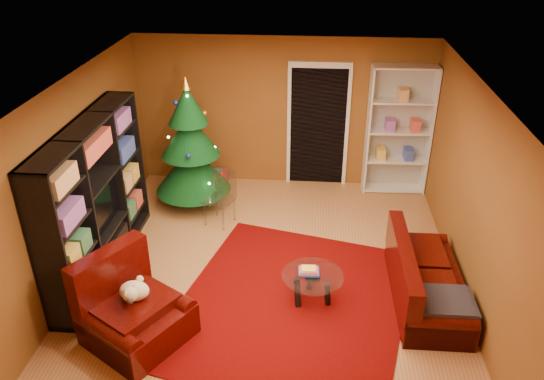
# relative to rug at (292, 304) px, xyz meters

# --- Properties ---
(floor) EXTENTS (5.00, 5.50, 0.05)m
(floor) POSITION_rel_rug_xyz_m (-0.34, 0.67, -0.03)
(floor) COLOR #A66939
(floor) RESTS_ON ground
(ceiling) EXTENTS (5.00, 5.50, 0.05)m
(ceiling) POSITION_rel_rug_xyz_m (-0.34, 0.67, 2.62)
(ceiling) COLOR silver
(ceiling) RESTS_ON wall_back
(wall_back) EXTENTS (5.00, 0.05, 2.60)m
(wall_back) POSITION_rel_rug_xyz_m (-0.34, 3.44, 1.29)
(wall_back) COLOR brown
(wall_back) RESTS_ON ground
(wall_left) EXTENTS (0.05, 5.50, 2.60)m
(wall_left) POSITION_rel_rug_xyz_m (-2.86, 0.67, 1.29)
(wall_left) COLOR brown
(wall_left) RESTS_ON ground
(wall_right) EXTENTS (0.05, 5.50, 2.60)m
(wall_right) POSITION_rel_rug_xyz_m (2.19, 0.67, 1.29)
(wall_right) COLOR brown
(wall_right) RESTS_ON ground
(doorway) EXTENTS (1.06, 0.60, 2.16)m
(doorway) POSITION_rel_rug_xyz_m (0.26, 3.40, 1.04)
(doorway) COLOR black
(doorway) RESTS_ON floor
(rug) EXTENTS (3.39, 3.72, 0.02)m
(rug) POSITION_rel_rug_xyz_m (0.00, 0.00, 0.00)
(rug) COLOR #5F0503
(rug) RESTS_ON floor
(media_unit) EXTENTS (0.44, 2.71, 2.07)m
(media_unit) POSITION_rel_rug_xyz_m (-2.61, 0.63, 1.03)
(media_unit) COLOR black
(media_unit) RESTS_ON floor
(christmas_tree) EXTENTS (1.62, 1.62, 2.19)m
(christmas_tree) POSITION_rel_rug_xyz_m (-1.76, 2.46, 1.05)
(christmas_tree) COLOR #083713
(christmas_tree) RESTS_ON floor
(gift_box_teal) EXTENTS (0.39, 0.39, 0.33)m
(gift_box_teal) POSITION_rel_rug_xyz_m (-1.59, 3.01, 0.15)
(gift_box_teal) COLOR teal
(gift_box_teal) RESTS_ON floor
(gift_box_red) EXTENTS (0.27, 0.27, 0.24)m
(gift_box_red) POSITION_rel_rug_xyz_m (-1.44, 3.26, 0.11)
(gift_box_red) COLOR #A42734
(gift_box_red) RESTS_ON floor
(white_bookshelf) EXTENTS (1.06, 0.41, 2.26)m
(white_bookshelf) POSITION_rel_rug_xyz_m (1.61, 3.24, 1.09)
(white_bookshelf) COLOR white
(white_bookshelf) RESTS_ON floor
(armchair) EXTENTS (1.50, 1.50, 0.85)m
(armchair) POSITION_rel_rug_xyz_m (-1.72, -0.73, 0.42)
(armchair) COLOR #300503
(armchair) RESTS_ON rug
(dog) EXTENTS (0.47, 0.50, 0.28)m
(dog) POSITION_rel_rug_xyz_m (-1.74, -0.66, 0.62)
(dog) COLOR beige
(dog) RESTS_ON armchair
(sofa) EXTENTS (0.83, 1.82, 0.78)m
(sofa) POSITION_rel_rug_xyz_m (1.68, 0.25, 0.38)
(sofa) COLOR #300503
(sofa) RESTS_ON rug
(coffee_table) EXTENTS (0.81, 0.81, 0.49)m
(coffee_table) POSITION_rel_rug_xyz_m (0.25, 0.10, 0.20)
(coffee_table) COLOR gray
(coffee_table) RESTS_ON rug
(acrylic_chair) EXTENTS (0.55, 0.57, 0.80)m
(acrylic_chair) POSITION_rel_rug_xyz_m (-1.23, 1.88, 0.39)
(acrylic_chair) COLOR #66605B
(acrylic_chair) RESTS_ON rug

